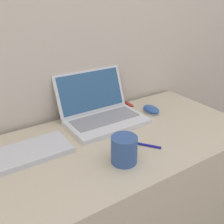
# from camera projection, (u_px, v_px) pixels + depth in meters

# --- Properties ---
(desk) EXTENTS (1.23, 0.57, 0.74)m
(desk) POSITION_uv_depth(u_px,v_px,m) (108.00, 212.00, 1.18)
(desk) COLOR beige
(desk) RESTS_ON ground_plane
(laptop) EXTENTS (0.34, 0.29, 0.20)m
(laptop) POSITION_uv_depth(u_px,v_px,m) (101.00, 111.00, 1.18)
(laptop) COLOR silver
(laptop) RESTS_ON desk
(drink_cup) EXTENTS (0.09, 0.09, 0.10)m
(drink_cup) POSITION_uv_depth(u_px,v_px,m) (124.00, 149.00, 0.88)
(drink_cup) COLOR #33518C
(drink_cup) RESTS_ON desk
(computer_mouse) EXTENTS (0.06, 0.10, 0.03)m
(computer_mouse) POSITION_uv_depth(u_px,v_px,m) (151.00, 110.00, 1.27)
(computer_mouse) COLOR #B2B2B7
(computer_mouse) RESTS_ON desk
(external_keyboard) EXTENTS (0.40, 0.15, 0.02)m
(external_keyboard) POSITION_uv_depth(u_px,v_px,m) (14.00, 157.00, 0.91)
(external_keyboard) COLOR silver
(external_keyboard) RESTS_ON desk
(usb_stick) EXTENTS (0.02, 0.06, 0.01)m
(usb_stick) POSITION_uv_depth(u_px,v_px,m) (128.00, 104.00, 1.35)
(usb_stick) COLOR #B2261E
(usb_stick) RESTS_ON desk
(pen) EXTENTS (0.10, 0.13, 0.01)m
(pen) POSITION_uv_depth(u_px,v_px,m) (141.00, 144.00, 1.00)
(pen) COLOR #191999
(pen) RESTS_ON desk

